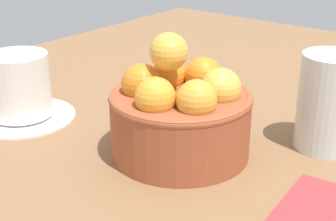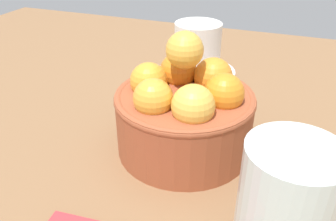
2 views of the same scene
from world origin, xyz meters
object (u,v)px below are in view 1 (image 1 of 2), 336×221
at_px(terracotta_bowl, 180,112).
at_px(water_glass, 329,102).
at_px(folded_napkin, 317,211).
at_px(coffee_cup, 20,90).

distance_m(terracotta_bowl, water_glass, 0.17).
distance_m(water_glass, folded_napkin, 0.16).
height_order(water_glass, folded_napkin, water_glass).
xyz_separation_m(coffee_cup, water_glass, (-0.17, 0.35, 0.02)).
xyz_separation_m(coffee_cup, folded_napkin, (-0.03, 0.41, -0.04)).
distance_m(coffee_cup, folded_napkin, 0.41).
relative_size(water_glass, folded_napkin, 0.94).
xyz_separation_m(terracotta_bowl, coffee_cup, (0.05, -0.23, -0.01)).
bearing_deg(coffee_cup, folded_napkin, 94.52).
height_order(terracotta_bowl, water_glass, terracotta_bowl).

